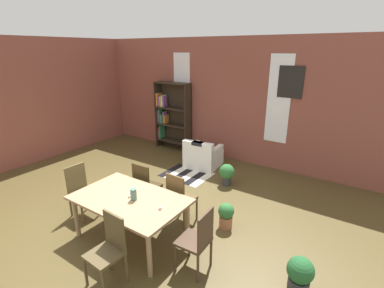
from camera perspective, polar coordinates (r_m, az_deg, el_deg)
The scene contains 20 objects.
ground_plane at distance 5.25m, azimuth -13.55°, elevation -15.16°, with size 10.46×10.46×0.00m, color #4F4222.
back_wall_brick at distance 7.55m, azimuth 7.07°, elevation 8.91°, with size 9.05×0.12×3.21m, color brown.
window_pane_0 at distance 8.18m, azimuth -2.09°, elevation 10.95°, with size 0.55×0.02×2.08m, color white.
window_pane_1 at distance 6.95m, azimuth 17.38°, elevation 8.67°, with size 0.55×0.02×2.08m, color white.
dining_table at distance 4.48m, azimuth -12.68°, elevation -11.59°, with size 1.76×1.08×0.73m.
vase_on_table at distance 4.34m, azimuth -11.93°, elevation -10.09°, with size 0.10×0.10×0.18m, color #4C7266.
tealight_candle_0 at distance 4.08m, azimuth -6.54°, elevation -12.97°, with size 0.04×0.04×0.04m, color silver.
tealight_candle_1 at distance 4.45m, azimuth -12.77°, elevation -10.45°, with size 0.04×0.04×0.03m, color silver.
dining_chair_head_left at distance 5.44m, azimuth -21.87°, elevation -8.57°, with size 0.42×0.42×0.95m.
dining_chair_head_right at distance 3.89m, azimuth 1.24°, elevation -18.94°, with size 0.41×0.41×0.95m.
dining_chair_far_right at distance 4.82m, azimuth -2.57°, elevation -10.76°, with size 0.42×0.42×0.95m.
dining_chair_near_right at distance 3.90m, azimuth -16.73°, elevation -19.73°, with size 0.42×0.42×0.95m.
dining_chair_far_left at distance 5.27m, azimuth -9.54°, elevation -8.28°, with size 0.41×0.41×0.95m.
bookshelf_tall at distance 8.35m, azimuth -4.38°, elevation 5.92°, with size 1.13×0.33×2.00m.
armchair_white at distance 7.16m, azimuth 2.22°, elevation -2.56°, with size 0.87×0.87×0.75m.
potted_plant_by_shelf at distance 4.07m, azimuth 21.32°, elevation -23.45°, with size 0.34×0.34×0.46m.
potted_plant_corner at distance 4.88m, azimuth 6.99°, elevation -14.21°, with size 0.27×0.27×0.45m.
potted_plant_window at distance 6.25m, azimuth 7.14°, elevation -5.95°, with size 0.34×0.34×0.49m.
striped_rug at distance 6.80m, azimuth -1.10°, elevation -6.26°, with size 1.11×0.89×0.01m.
framed_picture at distance 6.82m, azimuth 19.60°, elevation 11.90°, with size 0.56×0.03×0.72m, color black.
Camera 1 is at (3.33, -2.85, 2.90)m, focal length 25.97 mm.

